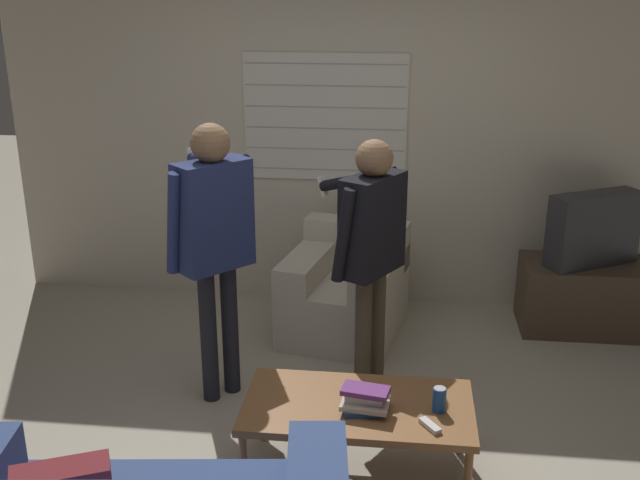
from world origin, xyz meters
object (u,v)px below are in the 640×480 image
Objects in this scene: armchair_beige at (346,291)px; soda_can at (439,400)px; coffee_table at (358,410)px; person_left_standing at (213,228)px; person_right_standing at (371,237)px; book_stack at (365,399)px; spare_remote at (430,426)px; tv at (593,229)px.

armchair_beige is 7.82× the size of soda_can.
person_left_standing reaches higher than coffee_table.
soda_can is at bearing 120.73° from armchair_beige.
person_right_standing is 6.36× the size of book_stack.
spare_remote is at bearing -83.43° from person_left_standing.
person_right_standing is 1.12m from soda_can.
coffee_table is at bearing 108.17° from armchair_beige.
armchair_beige reaches higher than spare_remote.
person_left_standing is 1.34m from book_stack.
armchair_beige is at bearing 70.86° from spare_remote.
armchair_beige is 1.06m from person_right_standing.
spare_remote is (0.55, -1.85, 0.12)m from armchair_beige.
spare_remote is at bearing -21.35° from book_stack.
tv is 5.47× the size of soda_can.
person_left_standing is 13.04× the size of spare_remote.
tv is 2.42m from spare_remote.
book_stack reaches higher than coffee_table.
soda_can is at bearing -127.01° from person_right_standing.
soda_can reaches higher than coffee_table.
coffee_table is at bearing -86.62° from person_left_standing.
person_right_standing is at bearing 5.14° from tv.
coffee_table is at bearing -150.56° from person_right_standing.
person_right_standing reaches higher than armchair_beige.
book_stack reaches higher than spare_remote.
book_stack is (0.92, -0.77, -0.59)m from person_left_standing.
spare_remote is at bearing -26.45° from coffee_table.
coffee_table is 8.86× the size of spare_remote.
person_right_standing is 1.07m from book_stack.
armchair_beige is 7.65× the size of spare_remote.
coffee_table is 1.66× the size of tv.
person_right_standing is (0.89, 0.17, -0.07)m from person_left_standing.
coffee_table is 9.07× the size of soda_can.
person_left_standing reaches higher than person_right_standing.
tv reaches higher than book_stack.
armchair_beige is 1.93m from spare_remote.
coffee_table is at bearing 22.55° from tv.
person_right_standing is 12.51× the size of soda_can.
tv is at bearing 53.03° from book_stack.
tv reaches higher than soda_can.
person_left_standing is 1.07× the size of person_right_standing.
soda_can is (0.59, -1.70, 0.17)m from armchair_beige.
spare_remote is (-1.17, -2.10, -0.33)m from tv.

